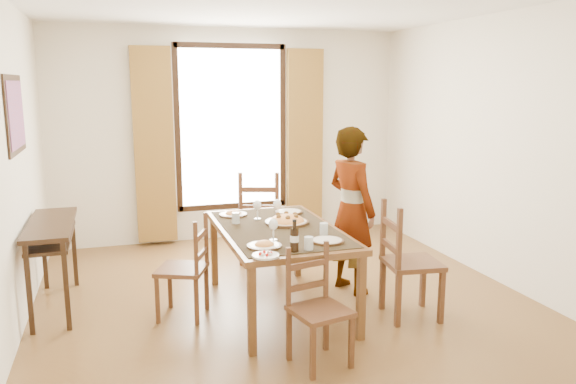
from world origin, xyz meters
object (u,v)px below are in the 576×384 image
object	(u,v)px
console_table	(51,235)
dining_table	(279,235)
man	(351,210)
pasta_platter	(287,218)

from	to	relation	value
console_table	dining_table	world-z (taller)	console_table
dining_table	man	size ratio (longest dim) A/B	1.06
console_table	man	bearing A→B (deg)	-8.13
console_table	man	world-z (taller)	man
pasta_platter	dining_table	bearing A→B (deg)	-134.06
dining_table	pasta_platter	distance (m)	0.20
dining_table	pasta_platter	size ratio (longest dim) A/B	4.27
console_table	dining_table	bearing A→B (deg)	-18.27
console_table	dining_table	size ratio (longest dim) A/B	0.70
dining_table	man	world-z (taller)	man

